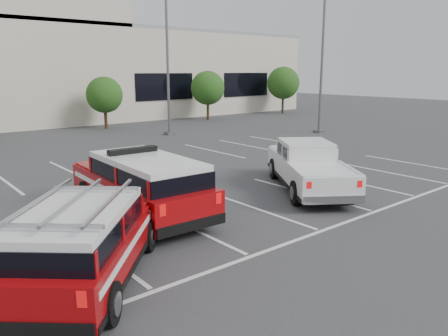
% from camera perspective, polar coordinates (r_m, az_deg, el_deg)
% --- Properties ---
extents(ground, '(120.00, 120.00, 0.00)m').
position_cam_1_polar(ground, '(14.48, 3.67, -5.15)').
color(ground, '#333336').
rests_on(ground, ground).
extents(stall_markings, '(23.00, 15.00, 0.01)m').
position_cam_1_polar(stall_markings, '(17.90, -6.22, -1.72)').
color(stall_markings, silver).
rests_on(stall_markings, ground).
extents(convention_building, '(60.00, 16.99, 13.20)m').
position_cam_1_polar(convention_building, '(43.00, -27.11, 11.65)').
color(convention_building, beige).
rests_on(convention_building, ground).
extents(tree_mid_right, '(2.77, 2.77, 3.99)m').
position_cam_1_polar(tree_mid_right, '(35.28, -15.24, 9.05)').
color(tree_mid_right, '#3F2B19').
rests_on(tree_mid_right, ground).
extents(tree_right, '(3.07, 3.07, 4.42)m').
position_cam_1_polar(tree_right, '(40.44, -2.08, 10.26)').
color(tree_right, '#3F2B19').
rests_on(tree_right, ground).
extents(tree_far_right, '(3.37, 3.37, 4.85)m').
position_cam_1_polar(tree_far_right, '(47.17, 7.78, 10.81)').
color(tree_far_right, '#3F2B19').
rests_on(tree_far_right, ground).
extents(light_pole_mid, '(0.90, 0.60, 10.24)m').
position_cam_1_polar(light_pole_mid, '(30.82, -7.39, 13.93)').
color(light_pole_mid, '#59595E').
rests_on(light_pole_mid, ground).
extents(light_pole_right, '(0.90, 0.60, 10.24)m').
position_cam_1_polar(light_pole_right, '(32.41, 12.69, 13.66)').
color(light_pole_right, '#59595E').
rests_on(light_pole_right, ground).
extents(fire_chief_suv, '(2.35, 5.95, 2.07)m').
position_cam_1_polar(fire_chief_suv, '(13.67, -10.72, -2.74)').
color(fire_chief_suv, '#8E0609').
rests_on(fire_chief_suv, ground).
extents(white_pickup, '(4.96, 5.93, 1.79)m').
position_cam_1_polar(white_pickup, '(16.74, 10.93, -0.40)').
color(white_pickup, silver).
rests_on(white_pickup, ground).
extents(ladder_suv, '(4.84, 5.10, 1.99)m').
position_cam_1_polar(ladder_suv, '(9.68, -17.58, -9.91)').
color(ladder_suv, '#8E0609').
rests_on(ladder_suv, ground).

